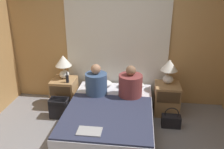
{
  "coord_description": "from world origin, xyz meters",
  "views": [
    {
      "loc": [
        0.45,
        -2.59,
        2.35
      ],
      "look_at": [
        0.0,
        1.05,
        0.87
      ],
      "focal_mm": 38.0,
      "sensor_mm": 36.0,
      "label": 1
    }
  ],
  "objects_px": {
    "laptop_on_bed": "(90,131)",
    "person_right_in_bed": "(130,85)",
    "bed": "(110,118)",
    "person_left_in_bed": "(96,83)",
    "lamp_left": "(63,64)",
    "pillow_right": "(131,85)",
    "lamp_right": "(169,68)",
    "pillow_left": "(99,83)",
    "beer_bottle_on_left_stand": "(67,79)",
    "backpack_on_floor": "(59,107)",
    "nightstand_right": "(167,99)",
    "nightstand_left": "(65,93)",
    "handbag_on_floor": "(171,121)"
  },
  "relations": [
    {
      "from": "laptop_on_bed",
      "to": "person_right_in_bed",
      "type": "bearing_deg",
      "value": 67.3
    },
    {
      "from": "bed",
      "to": "person_left_in_bed",
      "type": "bearing_deg",
      "value": 125.98
    },
    {
      "from": "lamp_left",
      "to": "pillow_right",
      "type": "xyz_separation_m",
      "value": [
        1.29,
        0.06,
        -0.39
      ]
    },
    {
      "from": "lamp_right",
      "to": "pillow_left",
      "type": "distance_m",
      "value": 1.35
    },
    {
      "from": "pillow_right",
      "to": "person_left_in_bed",
      "type": "distance_m",
      "value": 0.73
    },
    {
      "from": "pillow_right",
      "to": "beer_bottle_on_left_stand",
      "type": "xyz_separation_m",
      "value": [
        -1.17,
        -0.25,
        0.17
      ]
    },
    {
      "from": "lamp_left",
      "to": "backpack_on_floor",
      "type": "height_order",
      "value": "lamp_left"
    },
    {
      "from": "bed",
      "to": "nightstand_right",
      "type": "relative_size",
      "value": 3.44
    },
    {
      "from": "pillow_left",
      "to": "beer_bottle_on_left_stand",
      "type": "bearing_deg",
      "value": -155.12
    },
    {
      "from": "beer_bottle_on_left_stand",
      "to": "backpack_on_floor",
      "type": "distance_m",
      "value": 0.53
    },
    {
      "from": "bed",
      "to": "backpack_on_floor",
      "type": "relative_size",
      "value": 5.32
    },
    {
      "from": "lamp_right",
      "to": "pillow_left",
      "type": "xyz_separation_m",
      "value": [
        -1.29,
        0.06,
        -0.39
      ]
    },
    {
      "from": "lamp_right",
      "to": "beer_bottle_on_left_stand",
      "type": "relative_size",
      "value": 2.27
    },
    {
      "from": "pillow_right",
      "to": "pillow_left",
      "type": "bearing_deg",
      "value": 180.0
    },
    {
      "from": "pillow_left",
      "to": "beer_bottle_on_left_stand",
      "type": "relative_size",
      "value": 2.46
    },
    {
      "from": "nightstand_left",
      "to": "laptop_on_bed",
      "type": "xyz_separation_m",
      "value": [
        0.8,
        -1.4,
        0.17
      ]
    },
    {
      "from": "person_left_in_bed",
      "to": "handbag_on_floor",
      "type": "distance_m",
      "value": 1.44
    },
    {
      "from": "pillow_left",
      "to": "person_right_in_bed",
      "type": "height_order",
      "value": "person_right_in_bed"
    },
    {
      "from": "bed",
      "to": "pillow_left",
      "type": "bearing_deg",
      "value": 111.6
    },
    {
      "from": "nightstand_right",
      "to": "pillow_right",
      "type": "distance_m",
      "value": 0.71
    },
    {
      "from": "nightstand_right",
      "to": "beer_bottle_on_left_stand",
      "type": "relative_size",
      "value": 2.84
    },
    {
      "from": "lamp_right",
      "to": "backpack_on_floor",
      "type": "height_order",
      "value": "lamp_right"
    },
    {
      "from": "bed",
      "to": "person_right_in_bed",
      "type": "height_order",
      "value": "person_right_in_bed"
    },
    {
      "from": "backpack_on_floor",
      "to": "lamp_right",
      "type": "bearing_deg",
      "value": 14.08
    },
    {
      "from": "bed",
      "to": "laptop_on_bed",
      "type": "xyz_separation_m",
      "value": [
        -0.17,
        -0.75,
        0.25
      ]
    },
    {
      "from": "lamp_right",
      "to": "laptop_on_bed",
      "type": "height_order",
      "value": "lamp_right"
    },
    {
      "from": "nightstand_right",
      "to": "lamp_right",
      "type": "bearing_deg",
      "value": 90.0
    },
    {
      "from": "nightstand_left",
      "to": "lamp_right",
      "type": "distance_m",
      "value": 2.04
    },
    {
      "from": "lamp_right",
      "to": "pillow_left",
      "type": "bearing_deg",
      "value": 177.55
    },
    {
      "from": "bed",
      "to": "lamp_right",
      "type": "xyz_separation_m",
      "value": [
        0.98,
        0.73,
        0.66
      ]
    },
    {
      "from": "pillow_left",
      "to": "handbag_on_floor",
      "type": "relative_size",
      "value": 1.35
    },
    {
      "from": "bed",
      "to": "lamp_left",
      "type": "xyz_separation_m",
      "value": [
        -0.98,
        0.73,
        0.66
      ]
    },
    {
      "from": "lamp_left",
      "to": "backpack_on_floor",
      "type": "xyz_separation_m",
      "value": [
        0.03,
        -0.48,
        -0.65
      ]
    },
    {
      "from": "lamp_left",
      "to": "pillow_left",
      "type": "height_order",
      "value": "lamp_left"
    },
    {
      "from": "lamp_left",
      "to": "beer_bottle_on_left_stand",
      "type": "distance_m",
      "value": 0.32
    },
    {
      "from": "nightstand_right",
      "to": "pillow_right",
      "type": "bearing_deg",
      "value": 169.08
    },
    {
      "from": "beer_bottle_on_left_stand",
      "to": "pillow_left",
      "type": "bearing_deg",
      "value": 24.88
    },
    {
      "from": "bed",
      "to": "pillow_left",
      "type": "relative_size",
      "value": 3.98
    },
    {
      "from": "bed",
      "to": "pillow_left",
      "type": "xyz_separation_m",
      "value": [
        -0.31,
        0.78,
        0.27
      ]
    },
    {
      "from": "pillow_right",
      "to": "beer_bottle_on_left_stand",
      "type": "bearing_deg",
      "value": -167.73
    },
    {
      "from": "bed",
      "to": "pillow_left",
      "type": "distance_m",
      "value": 0.89
    },
    {
      "from": "person_left_in_bed",
      "to": "beer_bottle_on_left_stand",
      "type": "height_order",
      "value": "person_left_in_bed"
    },
    {
      "from": "bed",
      "to": "pillow_left",
      "type": "height_order",
      "value": "pillow_left"
    },
    {
      "from": "nightstand_right",
      "to": "lamp_right",
      "type": "xyz_separation_m",
      "value": [
        -0.0,
        0.07,
        0.58
      ]
    },
    {
      "from": "bed",
      "to": "handbag_on_floor",
      "type": "relative_size",
      "value": 5.39
    },
    {
      "from": "nightstand_right",
      "to": "pillow_right",
      "type": "xyz_separation_m",
      "value": [
        -0.67,
        0.13,
        0.19
      ]
    },
    {
      "from": "beer_bottle_on_left_stand",
      "to": "nightstand_left",
      "type": "bearing_deg",
      "value": 133.46
    },
    {
      "from": "pillow_left",
      "to": "beer_bottle_on_left_stand",
      "type": "xyz_separation_m",
      "value": [
        -0.55,
        -0.25,
        0.17
      ]
    },
    {
      "from": "nightstand_right",
      "to": "handbag_on_floor",
      "type": "bearing_deg",
      "value": -84.29
    },
    {
      "from": "person_right_in_bed",
      "to": "backpack_on_floor",
      "type": "distance_m",
      "value": 1.34
    }
  ]
}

